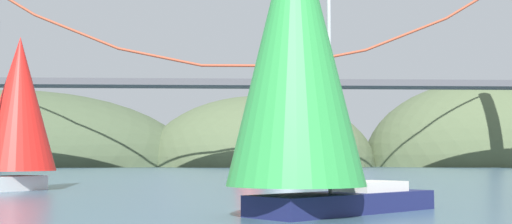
{
  "coord_description": "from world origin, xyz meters",
  "views": [
    {
      "loc": [
        -2.2,
        -22.03,
        1.85
      ],
      "look_at": [
        0.0,
        33.53,
        5.95
      ],
      "focal_mm": 44.74,
      "sensor_mm": 36.0,
      "label": 1
    }
  ],
  "objects_px": {
    "sailboat_green_sail": "(299,53)",
    "sailboat_white_mainsail": "(286,128)",
    "sailboat_scarlet_sail": "(251,136)",
    "sailboat_red_spinnaker": "(15,110)"
  },
  "relations": [
    {
      "from": "sailboat_green_sail",
      "to": "sailboat_white_mainsail",
      "type": "height_order",
      "value": "sailboat_green_sail"
    },
    {
      "from": "sailboat_green_sail",
      "to": "sailboat_white_mainsail",
      "type": "distance_m",
      "value": 49.58
    },
    {
      "from": "sailboat_green_sail",
      "to": "sailboat_white_mainsail",
      "type": "bearing_deg",
      "value": 85.55
    },
    {
      "from": "sailboat_red_spinnaker",
      "to": "sailboat_scarlet_sail",
      "type": "bearing_deg",
      "value": 56.17
    },
    {
      "from": "sailboat_white_mainsail",
      "to": "sailboat_scarlet_sail",
      "type": "distance_m",
      "value": 10.34
    },
    {
      "from": "sailboat_red_spinnaker",
      "to": "sailboat_scarlet_sail",
      "type": "xyz_separation_m",
      "value": [
        14.81,
        22.1,
        -0.75
      ]
    },
    {
      "from": "sailboat_green_sail",
      "to": "sailboat_scarlet_sail",
      "type": "bearing_deg",
      "value": 90.41
    },
    {
      "from": "sailboat_green_sail",
      "to": "sailboat_red_spinnaker",
      "type": "relative_size",
      "value": 1.11
    },
    {
      "from": "sailboat_green_sail",
      "to": "sailboat_scarlet_sail",
      "type": "relative_size",
      "value": 1.27
    },
    {
      "from": "sailboat_green_sail",
      "to": "sailboat_scarlet_sail",
      "type": "height_order",
      "value": "sailboat_green_sail"
    }
  ]
}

